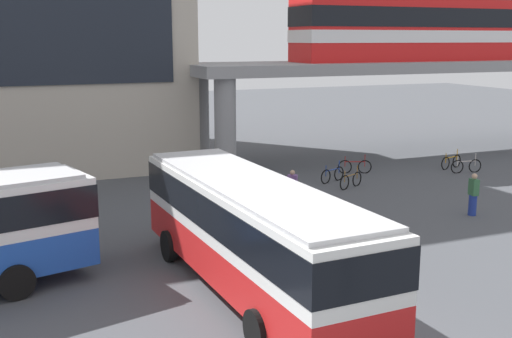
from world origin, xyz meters
The scene contains 11 objects.
ground_plane centered at (0.00, 10.00, 0.00)m, with size 120.00×120.00×0.00m, color #47494F.
elevated_platform centered at (17.73, 19.74, 4.87)m, with size 31.65×5.88×5.69m.
train centered at (19.73, 19.74, 7.65)m, with size 22.91×2.96×3.84m.
bus_main centered at (-1.39, 3.28, 1.99)m, with size 3.12×11.14×3.22m.
bicycle_brown centered at (7.88, 13.20, 0.36)m, with size 1.65×0.80×1.04m.
bicycle_orange centered at (15.39, 15.07, 0.36)m, with size 1.73×0.56×1.04m.
bicycle_red centered at (9.81, 16.01, 0.36)m, with size 1.67×0.76×1.04m.
bicycle_silver centered at (15.35, 13.83, 0.36)m, with size 1.77×0.37×1.04m.
bicycle_blue centered at (7.70, 14.66, 0.36)m, with size 1.68×0.73×1.04m.
pedestrian_at_kerb centered at (3.77, 11.19, 0.74)m, with size 0.48×0.45×1.59m.
pedestrian_near_building centered at (9.91, 7.18, 0.81)m, with size 0.32×0.44×1.73m.
Camera 1 is at (-7.66, -12.08, 7.02)m, focal length 44.17 mm.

